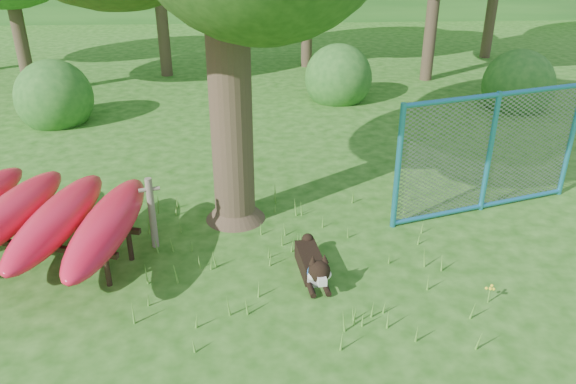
{
  "coord_description": "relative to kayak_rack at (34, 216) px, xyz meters",
  "views": [
    {
      "loc": [
        -0.2,
        -5.76,
        4.36
      ],
      "look_at": [
        0.2,
        1.2,
        1.0
      ],
      "focal_mm": 35.0,
      "sensor_mm": 36.0,
      "label": 1
    }
  ],
  "objects": [
    {
      "name": "ground",
      "position": [
        3.29,
        -1.19,
        -0.73
      ],
      "size": [
        80.0,
        80.0,
        0.0
      ],
      "primitive_type": "plane",
      "color": "#1D5210",
      "rests_on": "ground"
    },
    {
      "name": "wooden_post",
      "position": [
        1.53,
        0.34,
        -0.15
      ],
      "size": [
        0.3,
        0.13,
        1.11
      ],
      "rotation": [
        0.0,
        0.0,
        0.26
      ],
      "color": "#6C6051",
      "rests_on": "ground"
    },
    {
      "name": "kayak_rack",
      "position": [
        0.0,
        0.0,
        0.0
      ],
      "size": [
        3.18,
        3.42,
        0.96
      ],
      "rotation": [
        0.0,
        0.0,
        -0.27
      ],
      "color": "black",
      "rests_on": "ground"
    },
    {
      "name": "husky_dog",
      "position": [
        3.79,
        -0.62,
        -0.54
      ],
      "size": [
        0.41,
        1.26,
        0.56
      ],
      "rotation": [
        0.0,
        0.0,
        0.12
      ],
      "color": "black",
      "rests_on": "ground"
    },
    {
      "name": "fence_section",
      "position": [
        6.8,
        1.24,
        0.28
      ],
      "size": [
        3.33,
        1.12,
        3.37
      ],
      "rotation": [
        0.0,
        0.0,
        0.3
      ],
      "color": "teal",
      "rests_on": "ground"
    },
    {
      "name": "wildflower_clump",
      "position": [
        5.96,
        -1.29,
        -0.53
      ],
      "size": [
        0.12,
        0.11,
        0.25
      ],
      "rotation": [
        0.0,
        0.0,
        0.4
      ],
      "color": "#569531",
      "rests_on": "ground"
    },
    {
      "name": "shrub_left",
      "position": [
        -1.71,
        6.31,
        -0.73
      ],
      "size": [
        1.8,
        1.8,
        1.8
      ],
      "primitive_type": "sphere",
      "color": "#235D1E",
      "rests_on": "ground"
    },
    {
      "name": "shrub_right",
      "position": [
        9.79,
        6.81,
        -0.73
      ],
      "size": [
        1.8,
        1.8,
        1.8
      ],
      "primitive_type": "sphere",
      "color": "#235D1E",
      "rests_on": "ground"
    },
    {
      "name": "shrub_mid",
      "position": [
        5.29,
        7.81,
        -0.73
      ],
      "size": [
        1.8,
        1.8,
        1.8
      ],
      "primitive_type": "sphere",
      "color": "#235D1E",
      "rests_on": "ground"
    }
  ]
}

